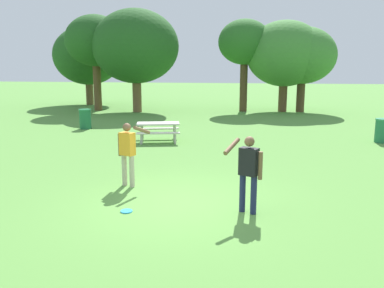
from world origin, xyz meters
name	(u,v)px	position (x,y,z in m)	size (l,w,h in m)	color
ground_plane	(181,203)	(0.00, 0.00, 0.00)	(120.00, 120.00, 0.00)	#568E3D
person_thrower	(128,149)	(-1.58, 1.12, 0.96)	(0.79, 0.60, 1.64)	#B7AD93
person_catcher	(248,169)	(1.49, -0.35, 0.96)	(0.79, 0.60, 1.64)	#1E234C
frisbee	(126,211)	(-1.06, -0.69, 0.01)	(0.25, 0.25, 0.03)	#2D9EDB
picnic_table_near	(158,128)	(-2.26, 7.19, 0.56)	(1.98, 1.77, 0.77)	beige
trash_can_beside_table	(382,131)	(6.67, 8.38, 0.48)	(0.59, 0.59, 0.96)	#237047
trash_can_further_along	(85,119)	(-6.56, 9.87, 0.48)	(0.59, 0.59, 0.96)	#1E663D
tree_tall_left	(88,56)	(-11.16, 21.35, 3.74)	(5.21, 5.21, 5.97)	brown
tree_broad_center	(95,41)	(-8.99, 17.60, 4.58)	(3.97, 3.97, 6.32)	brown
tree_far_right	(136,47)	(-6.10, 17.17, 4.21)	(5.55, 5.55, 6.59)	brown
tree_slender_mid	(245,43)	(0.81, 18.59, 4.45)	(3.43, 3.43, 5.98)	#4C3823
tree_back_left	(285,54)	(3.40, 18.84, 3.76)	(4.98, 4.98, 5.89)	brown
tree_back_right	(303,56)	(4.55, 18.88, 3.63)	(4.30, 4.30, 5.48)	#4C3823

